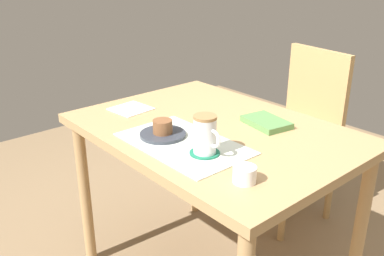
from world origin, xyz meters
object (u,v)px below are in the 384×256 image
(wooden_chair, at_px, (298,127))
(pastry_plate, at_px, (163,134))
(dining_table, at_px, (213,148))
(sugar_bowl, at_px, (245,174))
(small_book, at_px, (266,122))
(coffee_mug, at_px, (205,134))
(pastry, at_px, (163,127))

(wooden_chair, xyz_separation_m, pastry_plate, (0.07, -0.96, 0.25))
(dining_table, relative_size, sugar_bowl, 15.35)
(small_book, bearing_deg, pastry_plate, -104.44)
(pastry_plate, bearing_deg, dining_table, 74.99)
(coffee_mug, relative_size, sugar_bowl, 1.86)
(dining_table, relative_size, pastry, 15.01)
(coffee_mug, bearing_deg, pastry_plate, -176.20)
(coffee_mug, height_order, sugar_bowl, coffee_mug)
(wooden_chair, relative_size, coffee_mug, 7.03)
(wooden_chair, xyz_separation_m, coffee_mug, (0.29, -0.94, 0.31))
(dining_table, xyz_separation_m, pastry, (-0.05, -0.20, 0.13))
(wooden_chair, xyz_separation_m, small_book, (0.25, -0.58, 0.25))
(sugar_bowl, height_order, small_book, sugar_bowl)
(dining_table, bearing_deg, coffee_mug, -50.25)
(dining_table, height_order, pastry_plate, pastry_plate)
(wooden_chair, height_order, coffee_mug, wooden_chair)
(pastry, bearing_deg, coffee_mug, 3.80)
(sugar_bowl, xyz_separation_m, small_book, (-0.25, 0.40, -0.01))
(sugar_bowl, bearing_deg, dining_table, 148.34)
(dining_table, bearing_deg, wooden_chair, 99.62)
(dining_table, distance_m, pastry, 0.25)
(pastry_plate, height_order, pastry, pastry)
(sugar_bowl, distance_m, small_book, 0.47)
(dining_table, xyz_separation_m, wooden_chair, (-0.13, 0.75, -0.15))
(sugar_bowl, bearing_deg, wooden_chair, 116.83)
(pastry_plate, height_order, coffee_mug, coffee_mug)
(dining_table, bearing_deg, sugar_bowl, -31.66)
(pastry, relative_size, sugar_bowl, 1.02)
(pastry_plate, bearing_deg, pastry, 0.00)
(pastry_plate, relative_size, sugar_bowl, 2.42)
(pastry_plate, bearing_deg, sugar_bowl, -3.06)
(small_book, bearing_deg, sugar_bowl, -47.63)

